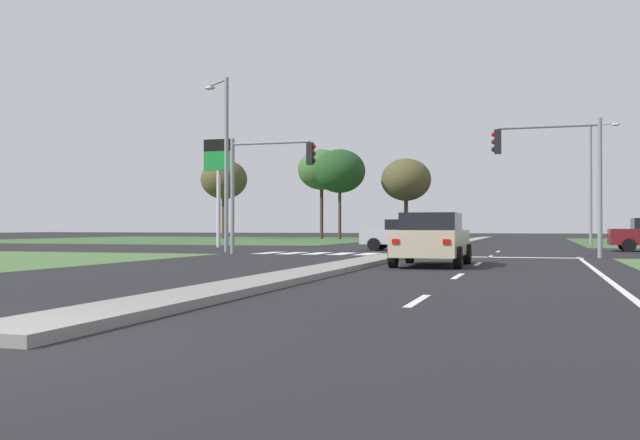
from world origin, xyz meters
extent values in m
plane|color=black|center=(0.00, 30.00, 0.00)|extent=(200.00, 200.00, 0.00)
cube|color=#385B2D|center=(-25.50, 54.50, 0.00)|extent=(35.00, 35.00, 0.01)
cube|color=gray|center=(0.00, 11.00, 0.07)|extent=(1.20, 22.00, 0.14)
cube|color=gray|center=(0.00, 55.00, 0.07)|extent=(1.20, 36.00, 0.14)
cube|color=silver|center=(3.50, 5.65, 0.01)|extent=(0.14, 2.00, 0.01)
cube|color=silver|center=(3.50, 11.65, 0.01)|extent=(0.14, 2.00, 0.01)
cube|color=silver|center=(3.50, 17.65, 0.01)|extent=(0.14, 2.00, 0.01)
cube|color=silver|center=(3.50, 23.65, 0.01)|extent=(0.14, 2.00, 0.01)
cube|color=silver|center=(3.50, 29.65, 0.01)|extent=(0.14, 2.00, 0.01)
cube|color=silver|center=(6.85, 12.00, 0.01)|extent=(0.14, 24.00, 0.01)
cube|color=silver|center=(3.80, 23.00, 0.01)|extent=(6.40, 0.50, 0.01)
cube|color=silver|center=(-6.40, 24.80, 0.01)|extent=(0.70, 2.80, 0.01)
cube|color=silver|center=(-5.25, 24.80, 0.01)|extent=(0.70, 2.80, 0.01)
cube|color=silver|center=(-4.10, 24.80, 0.01)|extent=(0.70, 2.80, 0.01)
cube|color=silver|center=(-2.95, 24.80, 0.01)|extent=(0.70, 2.80, 0.01)
cube|color=silver|center=(-1.80, 24.80, 0.01)|extent=(0.70, 2.80, 0.01)
cube|color=silver|center=(-0.65, 24.80, 0.01)|extent=(0.70, 2.80, 0.01)
cube|color=silver|center=(0.50, 24.80, 0.01)|extent=(0.70, 2.80, 0.01)
cube|color=silver|center=(1.65, 24.80, 0.01)|extent=(0.70, 2.80, 0.01)
cube|color=#BCAD8E|center=(2.24, 16.20, 0.71)|extent=(1.86, 4.40, 0.78)
cube|color=black|center=(2.24, 16.05, 1.36)|extent=(1.64, 2.02, 0.52)
cube|color=red|center=(1.53, 13.98, 0.79)|extent=(0.20, 0.04, 0.14)
cube|color=red|center=(2.94, 13.98, 0.79)|extent=(0.20, 0.04, 0.14)
cylinder|color=black|center=(1.30, 17.60, 0.32)|extent=(0.22, 0.64, 0.64)
cylinder|color=black|center=(3.17, 17.60, 0.32)|extent=(0.22, 0.64, 0.64)
cylinder|color=black|center=(1.30, 14.79, 0.32)|extent=(0.22, 0.64, 0.64)
cylinder|color=black|center=(3.17, 14.79, 0.32)|extent=(0.22, 0.64, 0.64)
cube|color=navy|center=(-2.22, 40.25, 0.67)|extent=(1.88, 4.11, 0.71)
cube|color=black|center=(-2.22, 40.40, 1.29)|extent=(1.65, 1.89, 0.52)
cube|color=red|center=(-1.51, 42.32, 0.75)|extent=(0.20, 0.04, 0.14)
cube|color=red|center=(-2.93, 42.32, 0.75)|extent=(0.20, 0.04, 0.14)
cylinder|color=black|center=(-1.28, 38.94, 0.32)|extent=(0.22, 0.64, 0.64)
cylinder|color=black|center=(-3.16, 38.94, 0.32)|extent=(0.22, 0.64, 0.64)
cylinder|color=black|center=(-1.28, 41.57, 0.32)|extent=(0.22, 0.64, 0.64)
cylinder|color=black|center=(-3.16, 41.57, 0.32)|extent=(0.22, 0.64, 0.64)
cube|color=red|center=(8.64, 32.57, 0.79)|extent=(0.04, 0.20, 0.14)
cube|color=red|center=(8.64, 31.17, 0.79)|extent=(0.04, 0.20, 0.14)
cylinder|color=black|center=(9.46, 32.79, 0.32)|extent=(0.64, 0.22, 0.64)
cylinder|color=black|center=(9.46, 30.95, 0.32)|extent=(0.64, 0.22, 0.64)
cube|color=slate|center=(-2.23, 60.64, 0.64)|extent=(1.77, 4.19, 0.63)
cube|color=black|center=(-2.23, 60.79, 1.21)|extent=(1.56, 1.93, 0.52)
cube|color=red|center=(-1.56, 62.76, 0.70)|extent=(0.20, 0.04, 0.14)
cube|color=red|center=(-2.90, 62.76, 0.70)|extent=(0.20, 0.04, 0.14)
cylinder|color=black|center=(-1.35, 59.30, 0.32)|extent=(0.22, 0.64, 0.64)
cylinder|color=black|center=(-3.12, 59.30, 0.32)|extent=(0.22, 0.64, 0.64)
cylinder|color=black|center=(-1.35, 61.98, 0.32)|extent=(0.22, 0.64, 0.64)
cylinder|color=black|center=(-3.12, 61.98, 0.32)|extent=(0.22, 0.64, 0.64)
cube|color=#B7B7BC|center=(-1.14, 29.95, 0.68)|extent=(4.18, 1.77, 0.72)
cube|color=black|center=(-0.99, 29.95, 1.30)|extent=(1.92, 1.56, 0.52)
cube|color=red|center=(0.97, 29.28, 0.75)|extent=(0.04, 0.20, 0.14)
cube|color=red|center=(0.97, 30.63, 0.75)|extent=(0.04, 0.20, 0.14)
cylinder|color=black|center=(-2.48, 29.07, 0.32)|extent=(0.64, 0.22, 0.64)
cylinder|color=black|center=(-2.48, 30.84, 0.32)|extent=(0.64, 0.22, 0.64)
cylinder|color=black|center=(0.20, 29.07, 0.32)|extent=(0.64, 0.22, 0.64)
cylinder|color=black|center=(0.20, 30.84, 0.32)|extent=(0.64, 0.22, 0.64)
cylinder|color=gray|center=(-7.60, 23.40, 2.55)|extent=(0.18, 0.18, 5.10)
cylinder|color=gray|center=(-5.79, 23.40, 4.85)|extent=(3.61, 0.12, 0.12)
cube|color=black|center=(-3.99, 23.40, 4.33)|extent=(0.26, 0.32, 0.95)
sphere|color=red|center=(-3.83, 23.40, 4.63)|extent=(0.20, 0.20, 0.20)
sphere|color=#3A2405|center=(-3.83, 23.40, 4.33)|extent=(0.20, 0.20, 0.20)
sphere|color=black|center=(-3.83, 23.40, 4.03)|extent=(0.20, 0.20, 0.20)
cylinder|color=gray|center=(7.60, 23.40, 2.67)|extent=(0.18, 0.18, 5.34)
cylinder|color=gray|center=(5.71, 23.40, 5.09)|extent=(3.77, 0.12, 0.12)
cube|color=black|center=(3.83, 23.40, 4.57)|extent=(0.26, 0.32, 0.95)
sphere|color=red|center=(3.67, 23.40, 4.87)|extent=(0.20, 0.20, 0.20)
sphere|color=#3A2405|center=(3.67, 23.40, 4.57)|extent=(0.20, 0.20, 0.20)
sphere|color=black|center=(3.67, 23.40, 4.27)|extent=(0.20, 0.20, 0.20)
cylinder|color=gray|center=(-8.76, 25.32, 4.14)|extent=(0.20, 0.20, 8.27)
cylinder|color=gray|center=(-9.48, 25.90, 8.17)|extent=(1.50, 1.24, 0.10)
ellipsoid|color=#B2B2A8|center=(-10.19, 26.48, 8.07)|extent=(0.56, 0.28, 0.20)
cylinder|color=gray|center=(8.76, 46.14, 4.07)|extent=(0.20, 0.20, 8.15)
cylinder|color=gray|center=(9.51, 45.61, 8.05)|extent=(1.56, 1.13, 0.10)
ellipsoid|color=#B2B2A8|center=(10.26, 45.09, 7.95)|extent=(0.56, 0.28, 0.20)
cylinder|color=#232833|center=(0.24, 40.66, 0.54)|extent=(0.16, 0.16, 0.81)
cylinder|color=#4C4C4C|center=(0.24, 40.66, 1.37)|extent=(0.34, 0.34, 0.84)
sphere|color=tan|center=(0.24, 40.66, 1.91)|extent=(0.24, 0.24, 0.24)
cylinder|color=silver|center=(-12.44, 32.34, 2.24)|extent=(0.24, 0.24, 4.49)
cube|color=#197F33|center=(-12.44, 32.34, 5.04)|extent=(1.80, 0.24, 1.10)
cube|color=black|center=(-12.44, 32.34, 5.94)|extent=(1.80, 0.24, 0.70)
cylinder|color=#423323|center=(-25.28, 61.18, 2.37)|extent=(0.45, 0.45, 4.74)
ellipsoid|color=#4C4728|center=(-25.28, 61.18, 6.04)|extent=(4.73, 4.73, 4.02)
cylinder|color=#423323|center=(-15.48, 63.14, 2.81)|extent=(0.34, 0.34, 5.63)
ellipsoid|color=#38602D|center=(-15.48, 63.14, 6.95)|extent=(4.79, 4.79, 4.07)
cylinder|color=#423323|center=(-13.13, 61.49, 2.62)|extent=(0.30, 0.30, 5.25)
ellipsoid|color=#1E421E|center=(-13.13, 61.49, 6.62)|extent=(4.99, 4.99, 4.24)
cylinder|color=#423323|center=(-7.15, 64.44, 2.25)|extent=(0.40, 0.40, 4.50)
ellipsoid|color=#4C4728|center=(-7.15, 64.44, 5.86)|extent=(4.93, 4.93, 4.19)
camera|label=1|loc=(5.36, -5.85, 1.19)|focal=40.35mm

